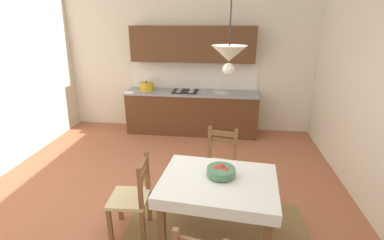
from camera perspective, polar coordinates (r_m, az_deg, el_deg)
ground_plane at (r=3.81m, az=-7.43°, el=-18.69°), size 5.83×6.71×0.10m
wall_back at (r=6.05m, az=-0.75°, el=17.00°), size 5.83×0.12×4.04m
kitchen_cabinetry at (r=5.89m, az=-0.06°, el=5.46°), size 2.75×0.63×2.20m
dining_table at (r=3.04m, az=5.28°, el=-14.26°), size 1.27×1.01×0.75m
dining_chair_tv_side at (r=3.30m, az=-11.99°, el=-15.21°), size 0.45×0.45×0.93m
dining_chair_kitchen_side at (r=3.90m, az=5.66°, el=-9.00°), size 0.49×0.49×0.93m
fruit_bowl at (r=3.00m, az=5.93°, el=-10.31°), size 0.30×0.30×0.12m
pendant_lamp at (r=2.60m, az=7.57°, el=13.07°), size 0.32×0.32×0.80m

